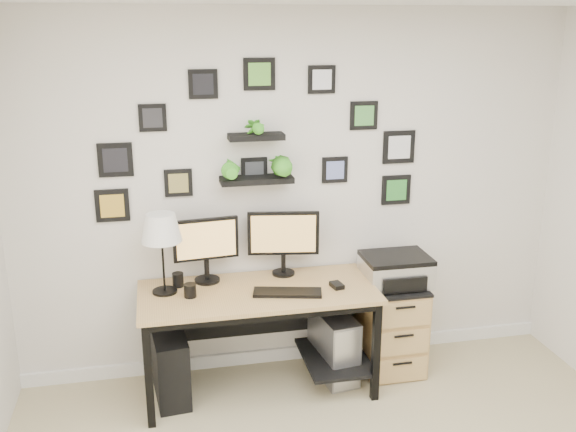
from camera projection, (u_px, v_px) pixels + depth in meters
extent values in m
plane|color=silver|center=(296.00, 195.00, 4.59)|extent=(4.00, 0.00, 4.00)
cube|color=white|center=(296.00, 352.00, 4.94)|extent=(4.00, 0.03, 0.10)
cube|color=tan|center=(258.00, 292.00, 4.34)|extent=(1.60, 0.70, 0.03)
cube|color=black|center=(258.00, 298.00, 4.35)|extent=(1.54, 0.64, 0.05)
cube|color=black|center=(251.00, 309.00, 4.73)|extent=(1.44, 0.02, 0.41)
cube|color=black|center=(335.00, 357.00, 4.61)|extent=(0.45, 0.63, 0.03)
cube|color=black|center=(149.00, 376.00, 4.02)|extent=(0.05, 0.05, 0.72)
cube|color=black|center=(148.00, 333.00, 4.58)|extent=(0.05, 0.05, 0.72)
cube|color=black|center=(376.00, 352.00, 4.31)|extent=(0.05, 0.05, 0.72)
cube|color=black|center=(349.00, 314.00, 4.88)|extent=(0.05, 0.05, 0.72)
cylinder|color=black|center=(207.00, 280.00, 4.48)|extent=(0.19, 0.19, 0.02)
cylinder|color=black|center=(207.00, 270.00, 4.46)|extent=(0.04, 0.04, 0.16)
cube|color=black|center=(206.00, 239.00, 4.39)|extent=(0.45, 0.08, 0.29)
cube|color=tan|center=(206.00, 240.00, 4.37)|extent=(0.40, 0.05, 0.25)
cylinder|color=black|center=(283.00, 273.00, 4.61)|extent=(0.19, 0.19, 0.02)
cylinder|color=black|center=(283.00, 264.00, 4.59)|extent=(0.04, 0.04, 0.14)
cube|color=black|center=(283.00, 233.00, 4.52)|extent=(0.50, 0.11, 0.32)
cube|color=tan|center=(283.00, 234.00, 4.50)|extent=(0.45, 0.08, 0.27)
cube|color=black|center=(287.00, 293.00, 4.27)|extent=(0.47, 0.24, 0.02)
cube|color=black|center=(337.00, 285.00, 4.37)|extent=(0.09, 0.12, 0.03)
cylinder|color=black|center=(165.00, 291.00, 4.30)|extent=(0.17, 0.17, 0.02)
cylinder|color=black|center=(163.00, 256.00, 4.23)|extent=(0.01, 0.01, 0.50)
cone|color=white|center=(161.00, 228.00, 4.17)|extent=(0.27, 0.27, 0.19)
cylinder|color=black|center=(190.00, 291.00, 4.21)|extent=(0.08, 0.08, 0.09)
cylinder|color=black|center=(178.00, 280.00, 4.38)|extent=(0.08, 0.08, 0.10)
cube|color=black|center=(170.00, 365.00, 4.38)|extent=(0.26, 0.50, 0.48)
cube|color=gray|center=(333.00, 345.00, 4.65)|extent=(0.28, 0.51, 0.49)
cube|color=silver|center=(347.00, 361.00, 4.43)|extent=(0.20, 0.04, 0.46)
cube|color=tan|center=(390.00, 327.00, 4.75)|extent=(0.42, 0.50, 0.65)
cube|color=black|center=(392.00, 285.00, 4.65)|extent=(0.43, 0.51, 0.02)
cube|color=tan|center=(401.00, 370.00, 4.57)|extent=(0.39, 0.02, 0.18)
cylinder|color=black|center=(402.00, 364.00, 4.54)|extent=(0.14, 0.02, 0.02)
cube|color=tan|center=(403.00, 343.00, 4.51)|extent=(0.39, 0.02, 0.18)
cylinder|color=black|center=(404.00, 336.00, 4.48)|extent=(0.14, 0.02, 0.02)
cube|color=tan|center=(404.00, 315.00, 4.45)|extent=(0.39, 0.02, 0.18)
cylinder|color=black|center=(406.00, 308.00, 4.41)|extent=(0.14, 0.02, 0.02)
cube|color=silver|center=(395.00, 272.00, 4.62)|extent=(0.47, 0.37, 0.18)
cube|color=black|center=(396.00, 258.00, 4.59)|extent=(0.47, 0.37, 0.03)
cube|color=black|center=(405.00, 285.00, 4.45)|extent=(0.32, 0.02, 0.11)
cube|color=black|center=(257.00, 180.00, 4.40)|extent=(0.50, 0.18, 0.04)
cube|color=black|center=(256.00, 137.00, 4.31)|extent=(0.38, 0.15, 0.04)
imported|color=green|center=(231.00, 159.00, 4.33)|extent=(0.15, 0.12, 0.27)
imported|color=green|center=(281.00, 157.00, 4.39)|extent=(0.15, 0.15, 0.27)
imported|color=green|center=(256.00, 115.00, 4.27)|extent=(0.13, 0.09, 0.25)
cube|color=black|center=(112.00, 206.00, 4.33)|extent=(0.22, 0.02, 0.22)
cube|color=gold|center=(112.00, 206.00, 4.31)|extent=(0.16, 0.00, 0.16)
cube|color=black|center=(178.00, 183.00, 4.38)|extent=(0.19, 0.02, 0.19)
cube|color=olive|center=(178.00, 183.00, 4.37)|extent=(0.13, 0.00, 0.13)
cube|color=black|center=(364.00, 115.00, 4.52)|extent=(0.20, 0.02, 0.20)
cube|color=#499343|center=(364.00, 116.00, 4.51)|extent=(0.14, 0.00, 0.14)
cube|color=black|center=(322.00, 79.00, 4.38)|extent=(0.19, 0.02, 0.19)
cube|color=silver|center=(322.00, 80.00, 4.37)|extent=(0.13, 0.00, 0.13)
cube|color=black|center=(259.00, 74.00, 4.28)|extent=(0.21, 0.02, 0.21)
cube|color=#59A637|center=(260.00, 74.00, 4.27)|extent=(0.15, 0.00, 0.15)
cube|color=black|center=(203.00, 84.00, 4.22)|extent=(0.19, 0.02, 0.19)
cube|color=black|center=(203.00, 84.00, 4.21)|extent=(0.14, 0.00, 0.14)
cube|color=black|center=(399.00, 147.00, 4.64)|extent=(0.24, 0.02, 0.24)
cube|color=silver|center=(399.00, 147.00, 4.63)|extent=(0.17, 0.00, 0.17)
cube|color=black|center=(396.00, 190.00, 4.73)|extent=(0.22, 0.02, 0.22)
cube|color=#328B34|center=(397.00, 190.00, 4.72)|extent=(0.15, 0.00, 0.15)
cube|color=black|center=(153.00, 118.00, 4.22)|extent=(0.18, 0.02, 0.18)
cube|color=#252428|center=(153.00, 118.00, 4.21)|extent=(0.13, 0.00, 0.13)
cube|color=black|center=(335.00, 170.00, 4.58)|extent=(0.19, 0.02, 0.19)
cube|color=#6D7CBF|center=(335.00, 170.00, 4.57)|extent=(0.13, 0.00, 0.13)
cube|color=black|center=(254.00, 171.00, 4.46)|extent=(0.18, 0.02, 0.18)
cube|color=#33363A|center=(254.00, 171.00, 4.45)|extent=(0.13, 0.00, 0.13)
cube|color=black|center=(115.00, 160.00, 4.24)|extent=(0.23, 0.02, 0.23)
cube|color=black|center=(115.00, 160.00, 4.23)|extent=(0.16, 0.00, 0.16)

